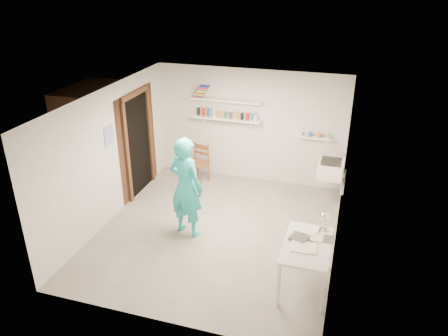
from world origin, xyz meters
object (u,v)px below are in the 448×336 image
(wooden_chair, at_px, (197,163))
(work_table, at_px, (305,265))
(wall_clock, at_px, (186,165))
(desk_lamp, at_px, (325,217))
(belfast_sink, at_px, (331,169))
(man, at_px, (186,187))

(wooden_chair, xyz_separation_m, work_table, (2.64, -2.73, -0.07))
(wall_clock, height_order, desk_lamp, wall_clock)
(belfast_sink, bearing_deg, work_table, -92.33)
(belfast_sink, bearing_deg, wall_clock, -144.23)
(wall_clock, bearing_deg, desk_lamp, 2.59)
(man, xyz_separation_m, work_table, (2.13, -0.83, -0.52))
(wall_clock, distance_m, desk_lamp, 2.46)
(work_table, bearing_deg, belfast_sink, 87.67)
(wooden_chair, distance_m, desk_lamp, 3.67)
(man, bearing_deg, wall_clock, -56.22)
(wall_clock, distance_m, wooden_chair, 1.90)
(wall_clock, relative_size, work_table, 0.29)
(man, bearing_deg, wooden_chair, -58.06)
(belfast_sink, bearing_deg, desk_lamp, -88.25)
(belfast_sink, xyz_separation_m, wooden_chair, (-2.75, 0.03, -0.26))
(man, distance_m, desk_lamp, 2.34)
(man, xyz_separation_m, wooden_chair, (-0.51, 1.90, -0.45))
(belfast_sink, bearing_deg, wooden_chair, 179.44)
(wooden_chair, height_order, work_table, wooden_chair)
(wooden_chair, height_order, desk_lamp, desk_lamp)
(wall_clock, relative_size, desk_lamp, 2.35)
(wooden_chair, relative_size, desk_lamp, 6.41)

